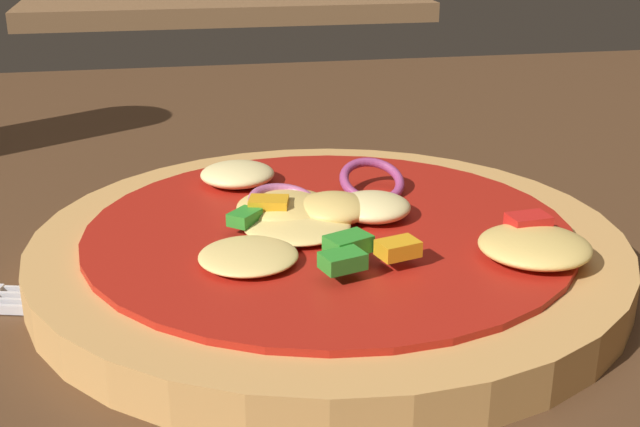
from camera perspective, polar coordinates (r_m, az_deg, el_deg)
name	(u,v)px	position (r m, az deg, el deg)	size (l,w,h in m)	color
dining_table	(425,326)	(0.36, 7.20, -7.68)	(1.46, 1.06, 0.03)	#4C301C
pizza	(329,247)	(0.37, 0.63, -2.29)	(0.26, 0.26, 0.04)	tan
background_table	(221,0)	(1.53, -6.81, 14.33)	(0.65, 0.46, 0.03)	brown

